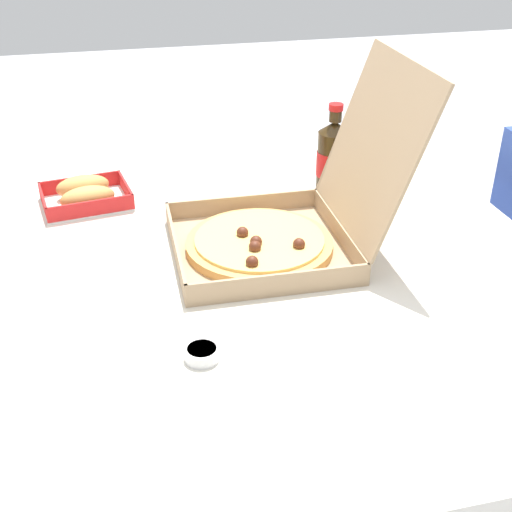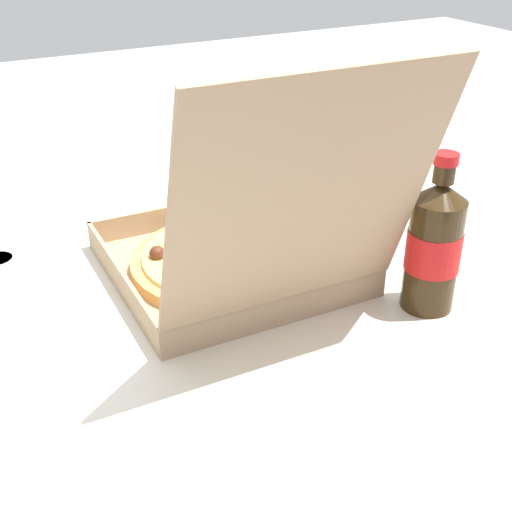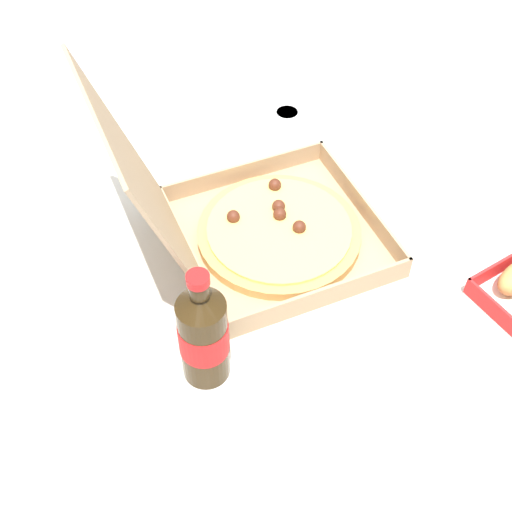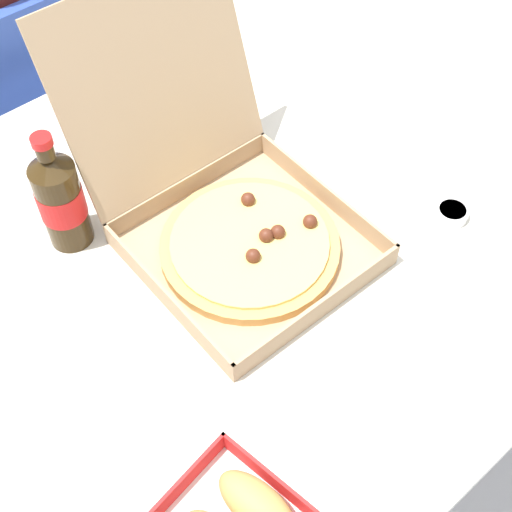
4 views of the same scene
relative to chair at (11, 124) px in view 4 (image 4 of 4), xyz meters
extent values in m
plane|color=#B2B2B7|center=(0.07, -0.76, -0.48)|extent=(10.00, 10.00, 0.00)
cube|color=silver|center=(0.07, -0.76, 0.21)|extent=(1.30, 1.05, 0.03)
cylinder|color=#B7B7BC|center=(0.65, -0.31, -0.14)|extent=(0.05, 0.05, 0.68)
cube|color=#2D4CAD|center=(0.00, 0.06, -0.05)|extent=(0.40, 0.40, 0.04)
cube|color=#2D4CAD|center=(0.00, -0.12, 0.16)|extent=(0.36, 0.03, 0.38)
cylinder|color=#B2B2B7|center=(0.17, 0.23, -0.26)|extent=(0.03, 0.03, 0.43)
cylinder|color=#B2B2B7|center=(0.17, -0.11, -0.26)|extent=(0.03, 0.03, 0.43)
cylinder|color=#B2B2B7|center=(-0.17, -0.10, -0.26)|extent=(0.03, 0.03, 0.43)
cylinder|color=#333847|center=(0.09, 0.21, -0.25)|extent=(0.09, 0.09, 0.45)
cube|color=#333847|center=(0.09, 0.16, 0.02)|extent=(0.11, 0.30, 0.10)
cube|color=tan|center=(0.06, -0.80, 0.23)|extent=(0.34, 0.34, 0.01)
cube|color=tan|center=(0.06, -0.97, 0.26)|extent=(0.34, 0.01, 0.04)
cube|color=tan|center=(-0.10, -0.80, 0.26)|extent=(0.01, 0.34, 0.04)
cube|color=tan|center=(0.23, -0.81, 0.26)|extent=(0.01, 0.34, 0.04)
cube|color=tan|center=(0.07, -0.64, 0.26)|extent=(0.34, 0.01, 0.04)
cube|color=tan|center=(0.07, -0.58, 0.43)|extent=(0.34, 0.12, 0.32)
cylinder|color=tan|center=(0.06, -0.80, 0.24)|extent=(0.29, 0.29, 0.02)
cylinder|color=#EAC666|center=(0.06, -0.80, 0.26)|extent=(0.26, 0.26, 0.01)
sphere|color=#562819|center=(0.16, -0.84, 0.27)|extent=(0.02, 0.02, 0.02)
sphere|color=#562819|center=(0.11, -0.82, 0.27)|extent=(0.02, 0.02, 0.02)
sphere|color=#562819|center=(0.09, -0.81, 0.27)|extent=(0.02, 0.02, 0.02)
sphere|color=#562819|center=(0.05, -0.83, 0.27)|extent=(0.02, 0.02, 0.02)
sphere|color=#562819|center=(0.12, -0.74, 0.27)|extent=(0.02, 0.02, 0.02)
cube|color=red|center=(-0.25, -1.04, 0.25)|extent=(0.15, 0.03, 0.03)
cube|color=red|center=(-0.16, -1.12, 0.25)|extent=(0.03, 0.19, 0.03)
ellipsoid|color=tan|center=(-0.20, -1.13, 0.26)|extent=(0.07, 0.13, 0.05)
cylinder|color=#33230F|center=(-0.14, -0.58, 0.31)|extent=(0.07, 0.07, 0.16)
cone|color=#33230F|center=(-0.14, -0.58, 0.40)|extent=(0.07, 0.07, 0.02)
cylinder|color=#33230F|center=(-0.14, -0.58, 0.43)|extent=(0.03, 0.03, 0.02)
cylinder|color=red|center=(-0.14, -0.58, 0.45)|extent=(0.03, 0.03, 0.01)
cylinder|color=red|center=(-0.14, -0.58, 0.32)|extent=(0.07, 0.07, 0.06)
cylinder|color=white|center=(0.37, -0.97, 0.24)|extent=(0.06, 0.06, 0.02)
cylinder|color=#DBBC66|center=(0.37, -0.97, 0.25)|extent=(0.05, 0.05, 0.01)
camera|label=1|loc=(1.19, -1.07, 0.89)|focal=46.73mm
camera|label=2|loc=(0.44, 0.01, 0.74)|focal=47.27mm
camera|label=3|loc=(-0.68, -0.42, 1.13)|focal=48.03mm
camera|label=4|loc=(-0.39, -1.35, 1.15)|focal=49.76mm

